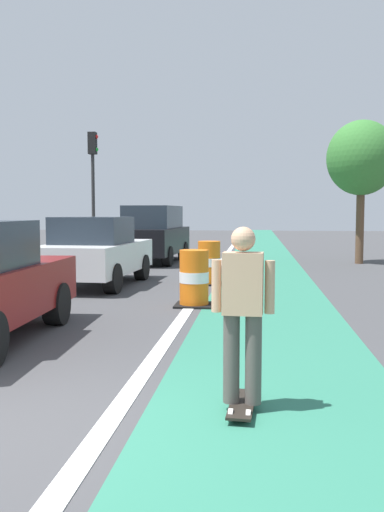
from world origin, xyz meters
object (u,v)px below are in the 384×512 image
(parked_suv_third, at_px, (153,234))
(pedestrian_crossing, at_px, (98,237))
(pedestrian_waiting, at_px, (94,235))
(traffic_barrel_mid, at_px, (209,263))
(skateboarder_on_lane, at_px, (243,313))
(street_tree_sidewalk, at_px, (362,159))
(parked_sedan_second, at_px, (95,252))
(traffic_light_corner, at_px, (93,171))
(traffic_barrel_front, at_px, (194,279))

(parked_suv_third, xyz_separation_m, pedestrian_crossing, (-2.37, 0.99, -0.17))
(pedestrian_crossing, relative_size, pedestrian_waiting, 1.00)
(traffic_barrel_mid, relative_size, pedestrian_waiting, 0.68)
(skateboarder_on_lane, relative_size, street_tree_sidewalk, 0.34)
(parked_sedan_second, distance_m, pedestrian_waiting, 10.00)
(traffic_light_corner, bearing_deg, pedestrian_crossing, -69.24)
(traffic_light_corner, distance_m, pedestrian_waiting, 2.66)
(traffic_barrel_mid, height_order, street_tree_sidewalk, street_tree_sidewalk)
(skateboarder_on_lane, height_order, parked_suv_third, parked_suv_third)
(skateboarder_on_lane, height_order, pedestrian_crossing, skateboarder_on_lane)
(traffic_barrel_mid, bearing_deg, skateboarder_on_lane, -83.17)
(skateboarder_on_lane, height_order, street_tree_sidewalk, street_tree_sidewalk)
(parked_sedan_second, distance_m, traffic_light_corner, 10.03)
(traffic_barrel_front, distance_m, traffic_light_corner, 13.48)
(parked_sedan_second, height_order, pedestrian_waiting, parked_sedan_second)
(traffic_barrel_front, bearing_deg, pedestrian_waiting, 114.87)
(traffic_light_corner, xyz_separation_m, pedestrian_crossing, (0.68, -1.80, -2.64))
(traffic_barrel_front, bearing_deg, traffic_light_corner, 115.02)
(traffic_barrel_mid, bearing_deg, street_tree_sidewalk, 52.40)
(pedestrian_crossing, bearing_deg, traffic_light_corner, 110.76)
(pedestrian_waiting, bearing_deg, street_tree_sidewalk, -14.87)
(skateboarder_on_lane, xyz_separation_m, traffic_light_corner, (-6.63, 17.49, 2.59))
(traffic_barrel_front, xyz_separation_m, street_tree_sidewalk, (4.80, 9.45, 3.14))
(pedestrian_waiting, height_order, street_tree_sidewalk, street_tree_sidewalk)
(traffic_barrel_mid, xyz_separation_m, pedestrian_crossing, (-4.89, 6.89, 0.33))
(traffic_barrel_mid, bearing_deg, pedestrian_waiting, 122.27)
(traffic_barrel_mid, distance_m, street_tree_sidewalk, 8.45)
(parked_suv_third, relative_size, pedestrian_crossing, 2.91)
(traffic_barrel_mid, relative_size, pedestrian_crossing, 0.68)
(pedestrian_crossing, bearing_deg, traffic_barrel_mid, -54.61)
(traffic_barrel_mid, relative_size, traffic_light_corner, 0.21)
(pedestrian_waiting, bearing_deg, pedestrian_crossing, -69.52)
(skateboarder_on_lane, xyz_separation_m, pedestrian_crossing, (-5.95, 15.69, -0.05))
(parked_suv_third, height_order, traffic_barrel_mid, parked_suv_third)
(skateboarder_on_lane, xyz_separation_m, parked_sedan_second, (-3.82, 8.24, -0.08))
(parked_suv_third, xyz_separation_m, traffic_light_corner, (-3.05, 2.79, 2.47))
(parked_sedan_second, height_order, traffic_barrel_front, parked_sedan_second)
(parked_suv_third, bearing_deg, pedestrian_waiting, 135.53)
(skateboarder_on_lane, xyz_separation_m, pedestrian_waiting, (-6.74, 17.80, -0.05))
(pedestrian_crossing, relative_size, street_tree_sidewalk, 0.32)
(traffic_barrel_front, distance_m, street_tree_sidewalk, 11.05)
(parked_suv_third, relative_size, traffic_barrel_mid, 4.30)
(parked_sedan_second, xyz_separation_m, street_tree_sidewalk, (7.55, 6.78, 2.83))
(traffic_barrel_front, bearing_deg, traffic_barrel_mid, 89.72)
(traffic_barrel_mid, xyz_separation_m, street_tree_sidewalk, (4.79, 6.22, 3.14))
(traffic_barrel_mid, xyz_separation_m, pedestrian_waiting, (-5.68, 9.00, 0.33))
(street_tree_sidewalk, bearing_deg, parked_sedan_second, -138.06)
(traffic_barrel_mid, distance_m, pedestrian_crossing, 8.46)
(parked_sedan_second, distance_m, traffic_barrel_mid, 2.84)
(traffic_barrel_front, bearing_deg, skateboarder_on_lane, -79.14)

